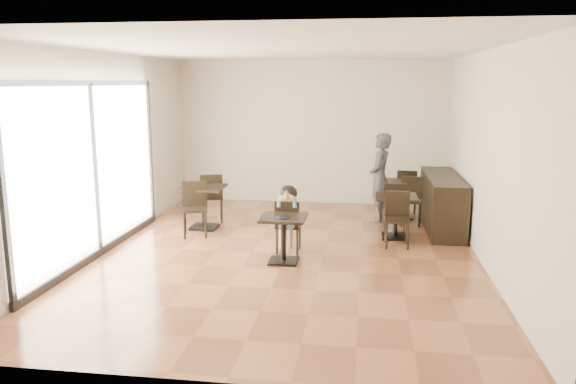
% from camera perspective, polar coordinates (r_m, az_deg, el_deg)
% --- Properties ---
extents(floor, '(6.00, 8.00, 0.01)m').
position_cam_1_polar(floor, '(9.09, -0.07, -6.27)').
color(floor, brown).
rests_on(floor, ground).
extents(ceiling, '(6.00, 8.00, 0.01)m').
position_cam_1_polar(ceiling, '(8.69, -0.07, 14.31)').
color(ceiling, silver).
rests_on(ceiling, floor).
extents(wall_back, '(6.00, 0.01, 3.20)m').
position_cam_1_polar(wall_back, '(12.70, 2.47, 6.06)').
color(wall_back, beige).
rests_on(wall_back, floor).
extents(wall_front, '(6.00, 0.01, 3.20)m').
position_cam_1_polar(wall_front, '(4.88, -6.66, -2.17)').
color(wall_front, beige).
rests_on(wall_front, floor).
extents(wall_left, '(0.01, 8.00, 3.20)m').
position_cam_1_polar(wall_left, '(9.63, -18.08, 3.91)').
color(wall_left, beige).
rests_on(wall_left, floor).
extents(wall_right, '(0.01, 8.00, 3.20)m').
position_cam_1_polar(wall_right, '(8.84, 19.59, 3.22)').
color(wall_right, beige).
rests_on(wall_right, floor).
extents(storefront_window, '(0.04, 4.50, 2.60)m').
position_cam_1_polar(storefront_window, '(9.20, -19.18, 2.27)').
color(storefront_window, white).
rests_on(storefront_window, floor).
extents(child_table, '(0.68, 0.68, 0.72)m').
position_cam_1_polar(child_table, '(8.57, -0.47, -4.84)').
color(child_table, black).
rests_on(child_table, floor).
extents(child_chair, '(0.39, 0.39, 0.87)m').
position_cam_1_polar(child_chair, '(9.07, 0.04, -3.46)').
color(child_chair, black).
rests_on(child_chair, floor).
extents(child, '(0.39, 0.54, 1.09)m').
position_cam_1_polar(child, '(9.05, 0.04, -2.77)').
color(child, gray).
rests_on(child, child_chair).
extents(plate, '(0.24, 0.24, 0.01)m').
position_cam_1_polar(plate, '(8.38, -0.57, -2.62)').
color(plate, black).
rests_on(plate, child_table).
extents(pizza_slice, '(0.25, 0.19, 0.06)m').
position_cam_1_polar(pizza_slice, '(8.78, -0.13, -0.54)').
color(pizza_slice, tan).
rests_on(pizza_slice, child).
extents(adult_patron, '(0.49, 0.68, 1.74)m').
position_cam_1_polar(adult_patron, '(11.19, 9.32, 1.47)').
color(adult_patron, '#39383E').
rests_on(adult_patron, floor).
extents(cafe_table_mid, '(0.73, 0.73, 0.76)m').
position_cam_1_polar(cafe_table_mid, '(10.08, 10.87, -2.50)').
color(cafe_table_mid, black).
rests_on(cafe_table_mid, floor).
extents(cafe_table_left, '(0.95, 0.95, 0.81)m').
position_cam_1_polar(cafe_table_left, '(10.65, -8.56, -1.56)').
color(cafe_table_left, black).
rests_on(cafe_table_left, floor).
extents(cafe_table_back, '(0.80, 0.80, 0.76)m').
position_cam_1_polar(cafe_table_back, '(11.60, 11.40, -0.73)').
color(cafe_table_back, black).
rests_on(cafe_table_back, floor).
extents(chair_mid_a, '(0.41, 0.41, 0.91)m').
position_cam_1_polar(chair_mid_a, '(10.59, 10.74, -1.40)').
color(chair_mid_a, black).
rests_on(chair_mid_a, floor).
extents(chair_mid_b, '(0.41, 0.41, 0.91)m').
position_cam_1_polar(chair_mid_b, '(9.52, 11.04, -2.82)').
color(chair_mid_b, black).
rests_on(chair_mid_b, floor).
extents(chair_left_a, '(0.54, 0.54, 0.97)m').
position_cam_1_polar(chair_left_a, '(11.15, -7.77, -0.54)').
color(chair_left_a, black).
rests_on(chair_left_a, floor).
extents(chair_left_b, '(0.54, 0.54, 0.97)m').
position_cam_1_polar(chair_left_b, '(10.12, -9.45, -1.78)').
color(chair_left_b, black).
rests_on(chair_left_b, floor).
extents(chair_back_a, '(0.46, 0.46, 0.91)m').
position_cam_1_polar(chair_back_a, '(12.13, 12.00, 0.13)').
color(chair_back_a, black).
rests_on(chair_back_a, floor).
extents(chair_back_b, '(0.46, 0.46, 0.91)m').
position_cam_1_polar(chair_back_b, '(11.06, 12.37, -0.94)').
color(chair_back_b, black).
rests_on(chair_back_b, floor).
extents(service_counter, '(0.60, 2.40, 1.00)m').
position_cam_1_polar(service_counter, '(10.91, 15.37, -1.01)').
color(service_counter, black).
rests_on(service_counter, floor).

